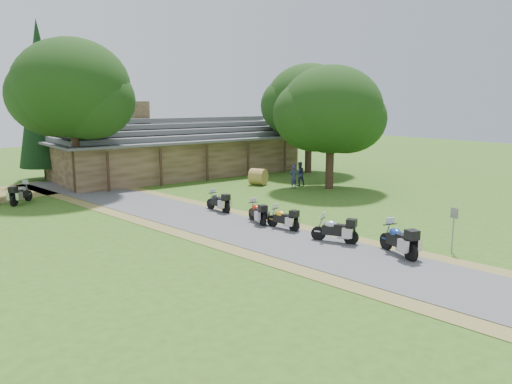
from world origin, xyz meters
TOP-DOWN VIEW (x-y plane):
  - ground at (0.00, 0.00)m, footprint 120.00×120.00m
  - driveway at (-0.50, 4.00)m, footprint 51.95×51.95m
  - lodge at (6.00, 24.00)m, footprint 21.40×9.40m
  - motorcycle_row_a at (2.05, -1.72)m, footprint 1.27×2.22m
  - motorcycle_row_b at (1.33, 1.17)m, footprint 1.43×1.98m
  - motorcycle_row_c at (1.02, 4.35)m, footprint 0.88×1.82m
  - motorcycle_row_d at (0.79, 6.15)m, footprint 0.99×1.88m
  - motorcycle_row_e at (0.68, 9.70)m, footprint 0.73×1.85m
  - motorcycle_carport_b at (-7.79, 18.88)m, footprint 1.83×1.89m
  - person_a at (9.15, 12.83)m, footprint 0.61×0.47m
  - person_b at (10.31, 13.47)m, footprint 0.69×0.58m
  - hay_bale at (8.06, 15.58)m, footprint 1.61×1.56m
  - sign_post at (4.17, -2.83)m, footprint 0.35×0.06m
  - oak_lodge_left at (-3.79, 20.51)m, footprint 7.75×7.75m
  - oak_lodge_right at (15.59, 18.17)m, footprint 7.50×7.50m
  - oak_driveway at (11.16, 11.20)m, footprint 7.25×7.25m
  - cedar_near at (-3.86, 27.96)m, footprint 3.99×3.99m

SIDE VIEW (x-z plane):
  - ground at x=0.00m, z-range 0.00..0.00m
  - driveway at x=-0.50m, z-range 0.00..0.00m
  - motorcycle_row_c at x=1.02m, z-range 0.00..1.19m
  - motorcycle_row_d at x=0.79m, z-range 0.00..1.23m
  - hay_bale at x=8.06m, z-range 0.00..1.23m
  - motorcycle_row_e at x=0.68m, z-range 0.00..1.24m
  - motorcycle_row_b at x=1.33m, z-range 0.00..1.31m
  - motorcycle_carport_b at x=-7.79m, z-range 0.00..1.35m
  - motorcycle_row_a at x=2.05m, z-range 0.00..1.44m
  - sign_post at x=4.17m, z-range 0.00..1.93m
  - person_a at x=9.15m, z-range 0.00..2.03m
  - person_b at x=10.31m, z-range 0.00..2.08m
  - lodge at x=6.00m, z-range 0.00..4.90m
  - oak_driveway at x=11.16m, z-range 0.00..9.11m
  - oak_lodge_right at x=15.59m, z-range 0.00..10.04m
  - oak_lodge_left at x=-3.79m, z-range 0.00..11.42m
  - cedar_near at x=-3.86m, z-range 0.00..12.47m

